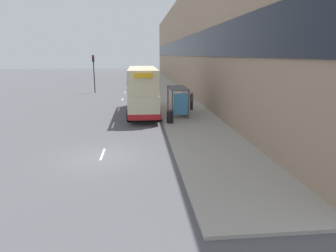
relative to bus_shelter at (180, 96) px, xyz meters
name	(u,v)px	position (x,y,z in m)	size (l,w,h in m)	color
ground_plane	(102,157)	(-5.77, -10.55, -1.88)	(220.00, 220.00, 0.00)	#515156
pavement	(163,85)	(0.73, 27.95, -1.81)	(5.00, 93.00, 0.14)	#A39E93
terrace_facade	(186,44)	(4.72, 27.95, 5.50)	(3.10, 93.00, 14.77)	#9E846B
lane_mark_0	(103,154)	(-5.77, -10.05, -1.87)	(0.12, 2.00, 0.01)	silver
lane_mark_1	(113,125)	(-5.77, -2.89, -1.87)	(0.12, 2.00, 0.01)	silver
lane_mark_2	(119,109)	(-5.77, 4.27, -1.87)	(0.12, 2.00, 0.01)	silver
lane_mark_3	(122,99)	(-5.77, 11.42, -1.87)	(0.12, 2.00, 0.01)	silver
lane_mark_4	(125,92)	(-5.77, 18.58, -1.87)	(0.12, 2.00, 0.01)	silver
lane_mark_5	(127,87)	(-5.77, 25.74, -1.87)	(0.12, 2.00, 0.01)	silver
lane_mark_6	(128,83)	(-5.77, 32.90, -1.87)	(0.12, 2.00, 0.01)	silver
lane_mark_7	(129,80)	(-5.77, 40.06, -1.87)	(0.12, 2.00, 0.01)	silver
lane_mark_8	(130,78)	(-5.77, 47.22, -1.87)	(0.12, 2.00, 0.01)	silver
bus_shelter	(180,96)	(0.00, 0.00, 0.00)	(1.60, 4.20, 2.48)	#4C4C51
double_decker_bus_near	(143,90)	(-3.30, 1.71, 0.41)	(2.85, 10.57, 4.30)	beige
car_0	(140,76)	(-3.39, 41.44, -1.00)	(1.93, 4.23, 1.77)	#B7B799
car_1	(138,78)	(-3.80, 34.56, -1.01)	(2.06, 3.82, 1.75)	silver
pedestrian_at_shelter	(192,101)	(1.48, 2.47, -0.82)	(0.35, 0.35, 1.79)	#23232D
pedestrian_1	(186,105)	(0.54, -0.19, -0.81)	(0.36, 0.36, 1.82)	#23232D
litter_bin	(170,116)	(-1.22, -3.05, -1.21)	(0.55, 0.55, 1.05)	black
traffic_light_far_kerb	(94,68)	(-10.17, 18.67, 1.78)	(0.30, 0.32, 5.48)	black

